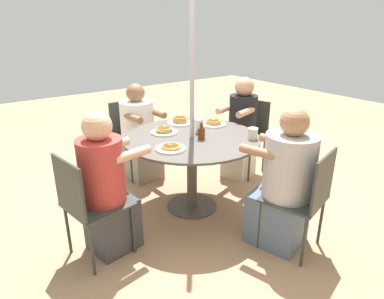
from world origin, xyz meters
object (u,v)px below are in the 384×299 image
object	(u,v)px
patio_table	(192,150)
diner_west	(139,137)
patio_chair_east	(305,195)
diner_south	(241,132)
patio_chair_south	(248,131)
pancake_plate_d	(180,121)
patio_chair_north	(87,201)
pancake_plate_a	(171,148)
diner_north	(107,190)
patio_chair_west	(131,133)
pancake_plate_b	(164,131)
drinking_glass_a	(199,126)
pancake_plate_c	(213,123)
coffee_cup	(253,133)
syrup_bottle	(201,133)
diner_east	(284,186)

from	to	relation	value
patio_table	diner_west	world-z (taller)	diner_west
patio_chair_east	diner_west	bearing A→B (deg)	84.92
diner_south	patio_chair_south	bearing A→B (deg)	-90.00
diner_west	pancake_plate_d	distance (m)	0.62
patio_chair_north	diner_south	bearing A→B (deg)	93.47
diner_west	pancake_plate_a	xyz separation A→B (m)	(0.27, 1.09, 0.26)
diner_north	patio_chair_west	xyz separation A→B (m)	(-0.84, -1.25, -0.03)
diner_north	pancake_plate_b	size ratio (longest dim) A/B	4.50
drinking_glass_a	pancake_plate_c	bearing A→B (deg)	-155.32
patio_chair_north	patio_chair_south	distance (m)	2.20
patio_table	coffee_cup	size ratio (longest dim) A/B	12.33
syrup_bottle	coffee_cup	size ratio (longest dim) A/B	1.50
patio_chair_east	coffee_cup	distance (m)	0.76
patio_table	patio_chair_west	world-z (taller)	patio_chair_west
patio_table	diner_west	xyz separation A→B (m)	(0.07, -0.93, -0.12)
diner_west	drinking_glass_a	bearing A→B (deg)	98.10
patio_table	diner_south	size ratio (longest dim) A/B	1.09
diner_east	pancake_plate_c	world-z (taller)	diner_east
patio_chair_north	coffee_cup	distance (m)	1.54
patio_table	pancake_plate_c	world-z (taller)	pancake_plate_c
diner_east	diner_west	size ratio (longest dim) A/B	1.06
diner_north	diner_east	distance (m)	1.39
patio_chair_west	pancake_plate_b	xyz separation A→B (m)	(0.07, 0.86, 0.26)
diner_west	drinking_glass_a	size ratio (longest dim) A/B	8.09
syrup_bottle	drinking_glass_a	bearing A→B (deg)	-121.80
diner_east	diner_south	xyz separation A→B (m)	(-0.65, -1.17, 0.02)
pancake_plate_a	drinking_glass_a	world-z (taller)	drinking_glass_a
pancake_plate_d	syrup_bottle	size ratio (longest dim) A/B	1.67
diner_north	patio_chair_east	bearing A→B (deg)	43.87
diner_north	pancake_plate_a	size ratio (longest dim) A/B	4.50
patio_table	pancake_plate_c	bearing A→B (deg)	-156.24
pancake_plate_d	drinking_glass_a	bearing A→B (deg)	86.36
diner_west	pancake_plate_b	xyz separation A→B (m)	(0.08, 0.69, 0.27)
diner_east	patio_chair_west	world-z (taller)	diner_east
diner_south	pancake_plate_d	bearing A→B (deg)	62.29
diner_east	pancake_plate_d	size ratio (longest dim) A/B	4.51
pancake_plate_d	patio_table	bearing A→B (deg)	70.53
diner_north	patio_chair_east	xyz separation A→B (m)	(-1.22, 0.91, -0.03)
syrup_bottle	patio_chair_east	bearing A→B (deg)	105.56
syrup_bottle	drinking_glass_a	world-z (taller)	syrup_bottle
pancake_plate_d	patio_chair_east	bearing A→B (deg)	95.77
syrup_bottle	pancake_plate_d	bearing A→B (deg)	-102.81
drinking_glass_a	diner_south	bearing A→B (deg)	-163.96
diner_south	syrup_bottle	xyz separation A→B (m)	(0.87, 0.37, 0.26)
patio_chair_east	coffee_cup	world-z (taller)	patio_chair_east
drinking_glass_a	patio_chair_south	bearing A→B (deg)	-163.82
pancake_plate_c	coffee_cup	distance (m)	0.55
diner_east	patio_chair_south	size ratio (longest dim) A/B	1.35
patio_chair_north	drinking_glass_a	bearing A→B (deg)	91.32
patio_chair_west	pancake_plate_a	distance (m)	1.31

